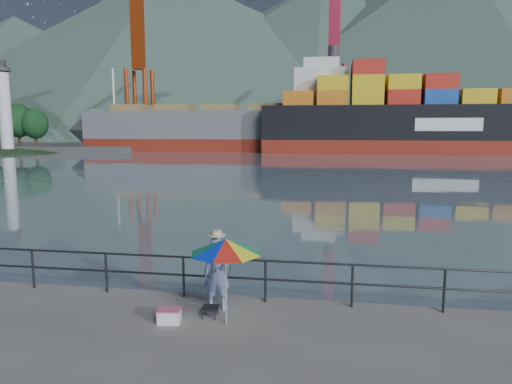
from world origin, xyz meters
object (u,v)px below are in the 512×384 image
cooler_bag (169,317)px  container_ship (452,116)px  bulk_carrier (239,127)px  beach_umbrella (226,246)px  fisherman (217,273)px

cooler_bag → container_ship: 75.01m
bulk_carrier → container_ship: container_ship is taller
beach_umbrella → bulk_carrier: (-14.24, 73.52, 2.43)m
container_ship → cooler_bag: bearing=-108.0°
beach_umbrella → container_ship: (21.96, 70.99, 4.17)m
fisherman → bulk_carrier: bearing=91.8°
cooler_bag → bulk_carrier: size_ratio=0.01×
cooler_bag → bulk_carrier: 74.89m
fisherman → bulk_carrier: 74.14m
beach_umbrella → cooler_bag: 1.96m
cooler_bag → container_ship: bearing=63.8°
beach_umbrella → container_ship: 74.43m
beach_umbrella → cooler_bag: beach_umbrella is taller
beach_umbrella → cooler_bag: (-1.21, -0.12, -1.54)m
bulk_carrier → container_ship: bearing=-4.0°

